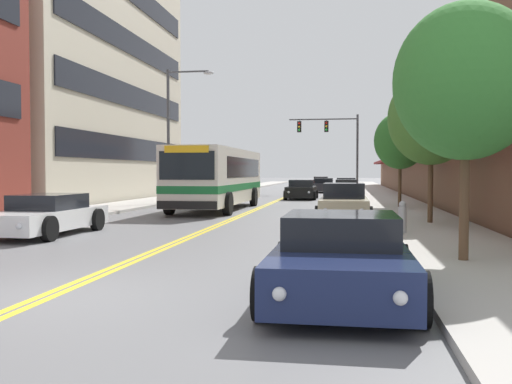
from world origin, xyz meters
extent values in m
plane|color=slate|center=(0.00, 37.00, 0.00)|extent=(240.00, 240.00, 0.00)
cube|color=#B2ADA5|center=(-7.06, 37.00, 0.07)|extent=(3.11, 106.00, 0.13)
cube|color=#B2ADA5|center=(7.06, 37.00, 0.07)|extent=(3.11, 106.00, 0.13)
cube|color=yellow|center=(-0.10, 37.00, 0.00)|extent=(0.14, 106.00, 0.01)
cube|color=yellow|center=(0.10, 37.00, 0.00)|extent=(0.14, 106.00, 0.01)
cube|color=black|center=(-8.82, 26.20, 3.25)|extent=(0.08, 19.22, 1.40)
cube|color=black|center=(-8.82, 26.20, 6.50)|extent=(0.08, 19.22, 1.40)
cube|color=black|center=(-8.82, 26.20, 9.75)|extent=(0.08, 19.22, 1.40)
cube|color=brown|center=(12.86, 37.00, 3.71)|extent=(8.00, 68.00, 7.42)
cube|color=maroon|center=(8.31, 37.00, 2.90)|extent=(1.10, 61.20, 0.24)
cube|color=black|center=(8.82, 37.00, 4.60)|extent=(0.08, 61.20, 1.40)
cube|color=silver|center=(-1.85, 19.41, 1.64)|extent=(2.50, 10.89, 2.57)
cube|color=#196B33|center=(-1.85, 19.41, 1.12)|extent=(2.52, 10.91, 0.32)
cube|color=black|center=(-1.85, 19.95, 2.05)|extent=(2.53, 8.50, 0.93)
cube|color=black|center=(-1.85, 13.94, 2.10)|extent=(2.25, 0.04, 1.13)
cube|color=yellow|center=(-1.85, 13.93, 2.74)|extent=(1.80, 0.06, 0.28)
cube|color=black|center=(-1.85, 13.92, 0.53)|extent=(2.45, 0.08, 0.32)
cylinder|color=black|center=(-3.13, 15.70, 0.50)|extent=(0.30, 1.00, 1.00)
cylinder|color=black|center=(-0.57, 15.70, 0.50)|extent=(0.30, 1.00, 1.00)
cylinder|color=black|center=(-3.13, 22.40, 0.50)|extent=(0.30, 1.00, 1.00)
cylinder|color=black|center=(-0.57, 22.40, 0.50)|extent=(0.30, 1.00, 1.00)
cube|color=#B7B7BC|center=(-4.35, 30.22, 0.51)|extent=(1.75, 4.60, 0.64)
cube|color=black|center=(-4.35, 30.41, 1.07)|extent=(1.50, 2.03, 0.49)
cylinder|color=black|center=(-5.25, 28.80, 0.34)|extent=(0.22, 0.67, 0.67)
cylinder|color=black|center=(-3.45, 28.80, 0.34)|extent=(0.22, 0.67, 0.67)
cylinder|color=black|center=(-5.25, 31.65, 0.34)|extent=(0.22, 0.67, 0.67)
cylinder|color=black|center=(-3.45, 31.65, 0.34)|extent=(0.22, 0.67, 0.67)
sphere|color=silver|center=(-4.96, 27.90, 0.54)|extent=(0.16, 0.16, 0.16)
sphere|color=silver|center=(-3.74, 27.90, 0.54)|extent=(0.16, 0.16, 0.16)
cube|color=red|center=(-4.98, 32.54, 0.54)|extent=(0.18, 0.04, 0.10)
cube|color=red|center=(-3.72, 32.54, 0.54)|extent=(0.18, 0.04, 0.10)
cube|color=white|center=(-4.31, 7.67, 0.47)|extent=(1.80, 4.75, 0.56)
cube|color=black|center=(-4.31, 7.86, 0.97)|extent=(1.54, 2.09, 0.44)
cylinder|color=black|center=(-3.39, 6.20, 0.35)|extent=(0.22, 0.69, 0.69)
cylinder|color=black|center=(-5.23, 9.14, 0.35)|extent=(0.22, 0.69, 0.69)
cylinder|color=black|center=(-3.39, 9.14, 0.35)|extent=(0.22, 0.69, 0.69)
sphere|color=silver|center=(-3.68, 5.27, 0.50)|extent=(0.16, 0.16, 0.16)
cube|color=red|center=(-4.96, 10.05, 0.50)|extent=(0.18, 0.04, 0.10)
cube|color=red|center=(-3.67, 10.05, 0.50)|extent=(0.18, 0.04, 0.10)
cube|color=#19234C|center=(4.33, 0.44, 0.49)|extent=(1.85, 4.09, 0.60)
cube|color=black|center=(4.33, 0.60, 1.02)|extent=(1.59, 1.80, 0.46)
cylinder|color=black|center=(3.38, -0.83, 0.34)|extent=(0.22, 0.68, 0.68)
cylinder|color=black|center=(5.27, -0.83, 0.34)|extent=(0.22, 0.68, 0.68)
cylinder|color=black|center=(3.38, 1.71, 0.34)|extent=(0.22, 0.68, 0.68)
cylinder|color=black|center=(5.27, 1.71, 0.34)|extent=(0.22, 0.68, 0.68)
sphere|color=silver|center=(3.68, -1.63, 0.52)|extent=(0.16, 0.16, 0.16)
sphere|color=silver|center=(4.97, -1.63, 0.52)|extent=(0.16, 0.16, 0.16)
cube|color=red|center=(3.66, 2.50, 0.52)|extent=(0.18, 0.04, 0.10)
cube|color=red|center=(4.99, 2.50, 0.52)|extent=(0.18, 0.04, 0.10)
cube|color=#38383D|center=(4.29, 43.99, 0.45)|extent=(1.91, 4.72, 0.56)
cube|color=black|center=(4.29, 44.18, 1.00)|extent=(1.64, 2.08, 0.54)
cylinder|color=black|center=(3.32, 42.52, 0.31)|extent=(0.22, 0.63, 0.63)
cylinder|color=black|center=(5.27, 42.52, 0.31)|extent=(0.22, 0.63, 0.63)
cylinder|color=black|center=(3.32, 45.45, 0.31)|extent=(0.22, 0.63, 0.63)
cylinder|color=black|center=(5.27, 45.45, 0.31)|extent=(0.22, 0.63, 0.63)
sphere|color=silver|center=(3.63, 41.61, 0.48)|extent=(0.16, 0.16, 0.16)
sphere|color=silver|center=(4.96, 41.61, 0.48)|extent=(0.16, 0.16, 0.16)
cube|color=red|center=(3.61, 46.36, 0.48)|extent=(0.18, 0.04, 0.10)
cube|color=red|center=(4.98, 46.36, 0.48)|extent=(0.18, 0.04, 0.10)
cube|color=beige|center=(4.32, 36.95, 0.50)|extent=(1.86, 4.48, 0.66)
cube|color=black|center=(4.32, 37.13, 1.03)|extent=(1.60, 1.97, 0.41)
cylinder|color=black|center=(3.36, 35.57, 0.30)|extent=(0.22, 0.60, 0.60)
cylinder|color=black|center=(5.27, 35.57, 0.30)|extent=(0.22, 0.60, 0.60)
cylinder|color=black|center=(3.36, 38.34, 0.30)|extent=(0.22, 0.60, 0.60)
cylinder|color=black|center=(5.27, 38.34, 0.30)|extent=(0.22, 0.60, 0.60)
sphere|color=silver|center=(3.66, 34.70, 0.53)|extent=(0.16, 0.16, 0.16)
sphere|color=silver|center=(4.97, 34.70, 0.53)|extent=(0.16, 0.16, 0.16)
cube|color=red|center=(3.65, 39.20, 0.53)|extent=(0.18, 0.04, 0.10)
cube|color=red|center=(4.99, 39.20, 0.53)|extent=(0.18, 0.04, 0.10)
cube|color=#BCAD89|center=(4.29, 13.45, 0.53)|extent=(1.71, 4.32, 0.70)
cube|color=black|center=(4.29, 13.62, 1.15)|extent=(1.47, 1.90, 0.55)
cylinder|color=black|center=(3.41, 12.11, 0.33)|extent=(0.22, 0.67, 0.67)
cylinder|color=black|center=(5.16, 12.11, 0.33)|extent=(0.22, 0.67, 0.67)
cylinder|color=black|center=(3.41, 14.79, 0.33)|extent=(0.22, 0.67, 0.67)
cylinder|color=black|center=(5.16, 14.79, 0.33)|extent=(0.22, 0.67, 0.67)
sphere|color=silver|center=(3.69, 11.27, 0.57)|extent=(0.16, 0.16, 0.16)
sphere|color=silver|center=(4.89, 11.27, 0.57)|extent=(0.16, 0.16, 0.16)
cube|color=red|center=(3.68, 15.62, 0.57)|extent=(0.18, 0.04, 0.10)
cube|color=red|center=(4.90, 15.62, 0.57)|extent=(0.18, 0.04, 0.10)
cube|color=black|center=(1.37, 30.37, 0.51)|extent=(1.83, 4.23, 0.68)
cube|color=black|center=(1.37, 30.54, 1.07)|extent=(1.57, 1.86, 0.44)
cylinder|color=black|center=(0.43, 29.06, 0.31)|extent=(0.22, 0.62, 0.62)
cylinder|color=black|center=(2.30, 29.06, 0.31)|extent=(0.22, 0.62, 0.62)
cylinder|color=black|center=(0.43, 31.68, 0.31)|extent=(0.22, 0.62, 0.62)
cylinder|color=black|center=(2.30, 31.68, 0.31)|extent=(0.22, 0.62, 0.62)
sphere|color=silver|center=(0.73, 28.23, 0.55)|extent=(0.16, 0.16, 0.16)
sphere|color=silver|center=(2.01, 28.23, 0.55)|extent=(0.16, 0.16, 0.16)
cube|color=red|center=(0.71, 32.50, 0.55)|extent=(0.18, 0.04, 0.10)
cube|color=red|center=(2.03, 32.50, 0.55)|extent=(0.18, 0.04, 0.10)
cube|color=#232328|center=(2.34, 43.14, 0.49)|extent=(1.86, 4.74, 0.63)
cube|color=black|center=(2.34, 43.33, 1.03)|extent=(1.60, 2.09, 0.45)
cylinder|color=black|center=(1.39, 41.67, 0.32)|extent=(0.22, 0.65, 0.65)
cylinder|color=black|center=(3.29, 41.67, 0.32)|extent=(0.22, 0.65, 0.65)
cylinder|color=black|center=(1.39, 44.61, 0.32)|extent=(0.22, 0.65, 0.65)
cylinder|color=black|center=(3.29, 44.61, 0.32)|extent=(0.22, 0.65, 0.65)
sphere|color=silver|center=(1.69, 40.75, 0.52)|extent=(0.16, 0.16, 0.16)
sphere|color=silver|center=(2.99, 40.75, 0.52)|extent=(0.16, 0.16, 0.16)
cube|color=red|center=(1.67, 45.52, 0.52)|extent=(0.18, 0.04, 0.10)
cube|color=red|center=(3.01, 45.52, 0.52)|extent=(0.18, 0.04, 0.10)
cube|color=maroon|center=(1.36, 58.96, 0.46)|extent=(1.85, 4.01, 0.58)
cube|color=black|center=(1.36, 59.12, 1.00)|extent=(1.59, 1.76, 0.50)
cylinder|color=black|center=(0.41, 57.72, 0.31)|extent=(0.22, 0.61, 0.61)
cylinder|color=black|center=(2.31, 57.72, 0.31)|extent=(0.22, 0.61, 0.61)
cylinder|color=black|center=(0.41, 60.21, 0.31)|extent=(0.22, 0.61, 0.61)
cylinder|color=black|center=(2.31, 60.21, 0.31)|extent=(0.22, 0.61, 0.61)
sphere|color=silver|center=(0.71, 56.94, 0.49)|extent=(0.16, 0.16, 0.16)
sphere|color=silver|center=(2.01, 56.94, 0.49)|extent=(0.16, 0.16, 0.16)
cube|color=red|center=(0.69, 60.98, 0.49)|extent=(0.18, 0.04, 0.10)
cube|color=red|center=(2.03, 60.98, 0.49)|extent=(0.18, 0.04, 0.10)
cylinder|color=#47474C|center=(5.20, 39.87, 3.27)|extent=(0.18, 0.18, 6.54)
cylinder|color=#47474C|center=(2.38, 39.87, 6.19)|extent=(5.63, 0.11, 0.11)
cube|color=black|center=(2.66, 39.87, 5.59)|extent=(0.34, 0.26, 0.92)
sphere|color=red|center=(2.66, 39.71, 5.86)|extent=(0.18, 0.18, 0.18)
sphere|color=yellow|center=(2.66, 39.71, 5.59)|extent=(0.18, 0.18, 0.18)
sphere|color=green|center=(2.66, 39.71, 5.31)|extent=(0.18, 0.18, 0.18)
cylinder|color=black|center=(2.66, 39.87, 6.12)|extent=(0.02, 0.02, 0.14)
cube|color=black|center=(0.41, 39.87, 5.59)|extent=(0.34, 0.26, 0.92)
sphere|color=red|center=(0.41, 39.71, 5.86)|extent=(0.18, 0.18, 0.18)
sphere|color=yellow|center=(0.41, 39.71, 5.59)|extent=(0.18, 0.18, 0.18)
sphere|color=green|center=(0.41, 39.71, 5.31)|extent=(0.18, 0.18, 0.18)
cylinder|color=black|center=(0.41, 39.87, 6.12)|extent=(0.02, 0.02, 0.14)
cylinder|color=#47474C|center=(-5.30, 22.34, 3.71)|extent=(0.16, 0.16, 7.42)
cylinder|color=#47474C|center=(-4.16, 22.34, 7.27)|extent=(2.28, 0.10, 0.10)
ellipsoid|color=#B2B2B7|center=(-3.02, 22.34, 7.17)|extent=(0.56, 0.28, 0.20)
cylinder|color=brown|center=(6.66, 3.80, 1.28)|extent=(0.19, 0.19, 2.29)
ellipsoid|color=#387F33|center=(6.66, 3.80, 3.60)|extent=(2.77, 2.77, 3.05)
cylinder|color=brown|center=(7.18, 12.13, 1.28)|extent=(0.17, 0.17, 2.30)
ellipsoid|color=#42752D|center=(7.18, 12.13, 3.66)|extent=(2.88, 2.88, 3.17)
cylinder|color=brown|center=(6.93, 20.70, 1.21)|extent=(0.17, 0.17, 2.16)
ellipsoid|color=#2D6B28|center=(6.93, 20.70, 3.36)|extent=(2.51, 2.51, 2.76)
cylinder|color=#B7B7BC|center=(5.95, 8.68, 0.50)|extent=(0.23, 0.23, 0.73)
sphere|color=#B7B7BC|center=(5.95, 8.68, 0.92)|extent=(0.21, 0.21, 0.21)
cylinder|color=#B7B7BC|center=(5.79, 8.68, 0.58)|extent=(0.08, 0.10, 0.10)
camera|label=1|loc=(4.41, -7.78, 1.86)|focal=40.00mm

